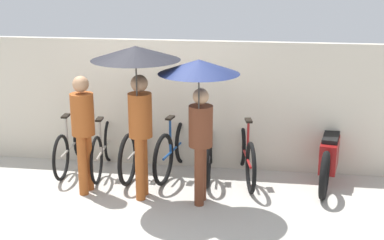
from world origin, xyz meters
The scene contains 12 objects.
ground_plane centered at (0.00, 0.00, 0.00)m, with size 30.00×30.00×0.00m, color #B7B2A8.
back_wall centered at (0.00, 1.88, 1.01)m, with size 12.00×0.12×2.02m.
parked_bicycle_0 centered at (-1.38, 1.52, 0.37)m, with size 0.44×1.73×0.99m.
parked_bicycle_1 centered at (-0.83, 1.44, 0.38)m, with size 0.44×1.68×1.04m.
parked_bicycle_2 centered at (-0.28, 1.50, 0.40)m, with size 0.44×1.85×1.04m.
parked_bicycle_3 centered at (0.28, 1.52, 0.40)m, with size 0.46×1.71×1.00m.
parked_bicycle_4 centered at (0.83, 1.53, 0.37)m, with size 0.44×1.68×1.03m.
parked_bicycle_5 centered at (1.38, 1.48, 0.39)m, with size 0.51×1.80×1.06m.
pedestrian_leading centered at (-0.83, 0.62, 0.99)m, with size 0.32×0.32×1.69m.
pedestrian_center centered at (-0.01, 0.47, 1.74)m, with size 1.15×1.15×2.14m.
pedestrian_trailing centered at (0.81, 0.41, 1.58)m, with size 1.03×1.03×1.99m.
motorcycle centered at (2.62, 1.58, 0.40)m, with size 0.67×2.11×0.91m.
Camera 1 is at (1.68, -6.14, 3.13)m, focal length 50.00 mm.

